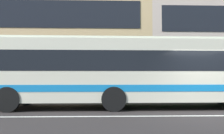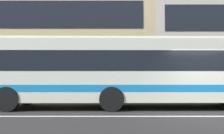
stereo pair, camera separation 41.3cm
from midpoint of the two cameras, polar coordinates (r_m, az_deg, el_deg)
ground_plane at (r=9.37m, az=22.75°, el=-10.73°), size 160.00×160.00×0.00m
lane_centre_line at (r=9.37m, az=22.75°, el=-10.71°), size 60.00×0.16×0.01m
hedge_row_far at (r=16.26m, az=24.66°, el=-5.44°), size 16.23×1.10×0.94m
apartment_block_left at (r=24.73m, az=-21.57°, el=6.85°), size 23.50×10.21×10.61m
transit_bus at (r=10.86m, az=2.88°, el=-0.73°), size 11.93×2.76×3.09m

